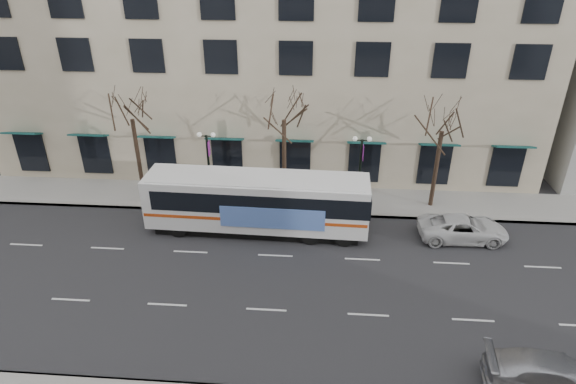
# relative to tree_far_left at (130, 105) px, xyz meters

# --- Properties ---
(ground) EXTENTS (160.00, 160.00, 0.00)m
(ground) POSITION_rel_tree_far_left_xyz_m (10.00, -8.80, -6.70)
(ground) COLOR black
(ground) RESTS_ON ground
(sidewalk_far) EXTENTS (80.00, 4.00, 0.15)m
(sidewalk_far) POSITION_rel_tree_far_left_xyz_m (15.00, 0.20, -6.62)
(sidewalk_far) COLOR gray
(sidewalk_far) RESTS_ON ground
(tree_far_left) EXTENTS (3.60, 3.60, 8.34)m
(tree_far_left) POSITION_rel_tree_far_left_xyz_m (0.00, 0.00, 0.00)
(tree_far_left) COLOR black
(tree_far_left) RESTS_ON ground
(tree_far_mid) EXTENTS (3.60, 3.60, 8.55)m
(tree_far_mid) POSITION_rel_tree_far_left_xyz_m (10.00, 0.00, 0.21)
(tree_far_mid) COLOR black
(tree_far_mid) RESTS_ON ground
(tree_far_right) EXTENTS (3.60, 3.60, 8.06)m
(tree_far_right) POSITION_rel_tree_far_left_xyz_m (20.00, 0.00, -0.28)
(tree_far_right) COLOR black
(tree_far_right) RESTS_ON ground
(lamp_post_left) EXTENTS (1.22, 0.45, 5.21)m
(lamp_post_left) POSITION_rel_tree_far_left_xyz_m (5.01, -0.60, -3.75)
(lamp_post_left) COLOR black
(lamp_post_left) RESTS_ON ground
(lamp_post_right) EXTENTS (1.22, 0.45, 5.21)m
(lamp_post_right) POSITION_rel_tree_far_left_xyz_m (15.01, -0.60, -3.75)
(lamp_post_right) COLOR black
(lamp_post_right) RESTS_ON ground
(city_bus) EXTENTS (13.64, 3.35, 3.68)m
(city_bus) POSITION_rel_tree_far_left_xyz_m (8.72, -3.74, -4.69)
(city_bus) COLOR white
(city_bus) RESTS_ON ground
(silver_car) EXTENTS (5.66, 2.83, 1.58)m
(silver_car) POSITION_rel_tree_far_left_xyz_m (22.04, -15.00, -5.91)
(silver_car) COLOR #98999F
(silver_car) RESTS_ON ground
(white_pickup) EXTENTS (5.37, 2.60, 1.47)m
(white_pickup) POSITION_rel_tree_far_left_xyz_m (21.15, -3.86, -5.96)
(white_pickup) COLOR silver
(white_pickup) RESTS_ON ground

